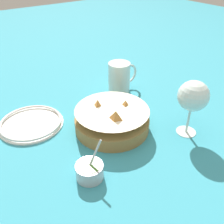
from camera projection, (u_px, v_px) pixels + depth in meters
ground_plane at (106, 135)px, 0.75m from camera, size 4.00×4.00×0.00m
food_basket at (112, 120)px, 0.76m from camera, size 0.23×0.23×0.10m
sauce_cup at (90, 170)px, 0.60m from camera, size 0.07×0.07×0.10m
wine_glass at (193, 97)px, 0.70m from camera, size 0.09×0.09×0.17m
beer_mug at (120, 78)px, 0.95m from camera, size 0.13×0.08×0.12m
side_plate at (31, 123)px, 0.79m from camera, size 0.20×0.20×0.01m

